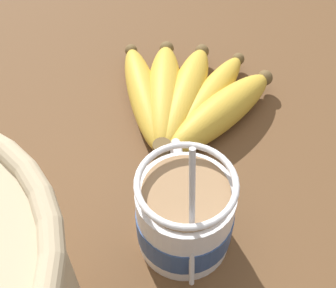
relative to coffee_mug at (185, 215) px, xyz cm
name	(u,v)px	position (x,y,z in cm)	size (l,w,h in cm)	color
table	(176,195)	(5.99, 0.04, -5.76)	(92.85, 92.85, 2.86)	brown
coffee_mug	(185,215)	(0.00, 0.00, 0.00)	(13.69, 9.11, 16.45)	silver
banana_bunch	(185,100)	(16.96, -2.35, -2.33)	(20.31, 19.36, 4.37)	brown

